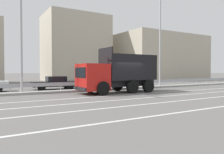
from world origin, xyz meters
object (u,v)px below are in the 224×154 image
(median_road_sign, at_px, (142,77))
(parked_car_4, at_px, (55,83))
(street_lamp_1, at_px, (21,26))
(dump_truck, at_px, (110,78))
(street_lamp_2, at_px, (161,36))

(median_road_sign, distance_m, parked_car_4, 8.83)
(median_road_sign, xyz_separation_m, parked_car_4, (-8.13, 3.38, -0.55))
(median_road_sign, height_order, parked_car_4, median_road_sign)
(street_lamp_1, bearing_deg, median_road_sign, 0.08)
(dump_truck, xyz_separation_m, street_lamp_1, (-6.36, 2.51, 4.02))
(street_lamp_2, height_order, parked_car_4, street_lamp_2)
(street_lamp_2, distance_m, parked_car_4, 12.30)
(dump_truck, height_order, median_road_sign, dump_truck)
(street_lamp_1, relative_size, street_lamp_2, 0.94)
(street_lamp_1, bearing_deg, parked_car_4, 43.74)
(dump_truck, xyz_separation_m, street_lamp_2, (7.91, 2.41, 4.32))
(parked_car_4, bearing_deg, street_lamp_2, -104.15)
(street_lamp_1, bearing_deg, dump_truck, -21.52)
(median_road_sign, xyz_separation_m, street_lamp_1, (-11.68, -0.02, 4.08))
(parked_car_4, bearing_deg, street_lamp_1, 137.66)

